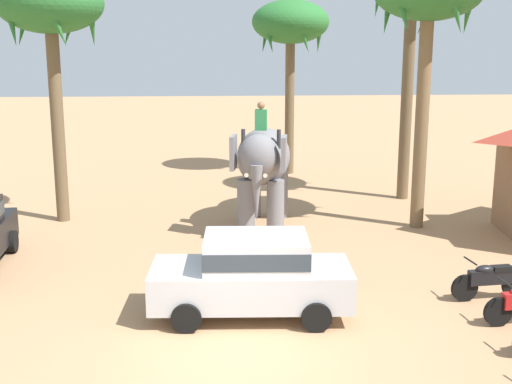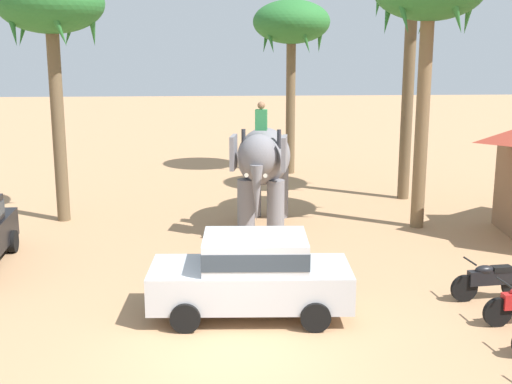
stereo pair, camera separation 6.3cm
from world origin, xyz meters
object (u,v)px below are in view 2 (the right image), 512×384
object	(u,v)px
motorcycle_far_in_row	(490,280)
palm_tree_behind_elephant	(51,10)
elephant_with_mahout	(263,163)
car_sedan_foreground	(252,272)
palm_tree_left_of_road	(291,26)

from	to	relation	value
motorcycle_far_in_row	palm_tree_behind_elephant	world-z (taller)	palm_tree_behind_elephant
motorcycle_far_in_row	palm_tree_behind_elephant	bearing A→B (deg)	145.36
elephant_with_mahout	motorcycle_far_in_row	bearing A→B (deg)	-54.49
car_sedan_foreground	palm_tree_left_of_road	world-z (taller)	palm_tree_left_of_road
car_sedan_foreground	elephant_with_mahout	distance (m)	6.98
car_sedan_foreground	elephant_with_mahout	world-z (taller)	elephant_with_mahout
motorcycle_far_in_row	palm_tree_left_of_road	size ratio (longest dim) A/B	0.25
motorcycle_far_in_row	elephant_with_mahout	bearing A→B (deg)	125.51
car_sedan_foreground	motorcycle_far_in_row	size ratio (longest dim) A/B	2.32
palm_tree_behind_elephant	palm_tree_left_of_road	xyz separation A→B (m)	(8.07, 7.43, -0.30)
elephant_with_mahout	palm_tree_behind_elephant	distance (m)	7.80
car_sedan_foreground	motorcycle_far_in_row	distance (m)	5.30
palm_tree_behind_elephant	palm_tree_left_of_road	bearing A→B (deg)	42.64
elephant_with_mahout	palm_tree_left_of_road	world-z (taller)	palm_tree_left_of_road
palm_tree_behind_elephant	car_sedan_foreground	bearing A→B (deg)	-55.17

